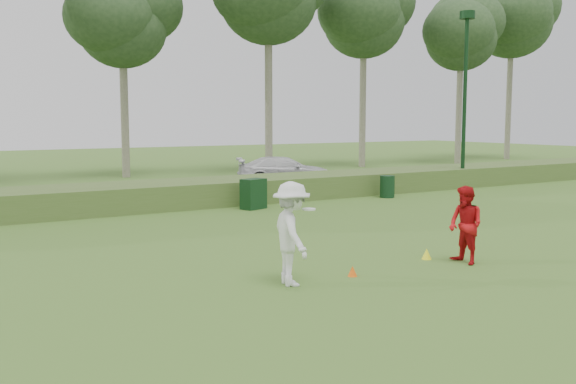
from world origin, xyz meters
TOP-DOWN VIEW (x-y plane):
  - ground at (0.00, 0.00)m, footprint 120.00×120.00m
  - reed_strip at (0.00, 12.00)m, footprint 80.00×3.00m
  - park_road at (0.00, 17.00)m, footprint 80.00×6.00m
  - lamp_post at (14.00, 11.00)m, footprint 0.70×0.70m
  - tree_4 at (2.00, 24.50)m, footprint 6.24×6.24m
  - tree_6 at (18.00, 23.80)m, footprint 7.02×7.02m
  - tree_7 at (26.00, 22.80)m, footprint 6.50×6.50m
  - tree_8 at (33.00, 24.20)m, footprint 8.06×8.06m
  - player_white at (-2.39, -0.04)m, footprint 1.05×1.46m
  - player_red at (1.91, -0.50)m, footprint 0.74×0.91m
  - cone_orange at (-0.95, -0.12)m, footprint 0.20×0.20m
  - cone_yellow at (1.50, 0.28)m, footprint 0.23×0.23m
  - utility_cabinet at (2.04, 9.72)m, footprint 1.00×0.80m
  - trash_bin at (8.37, 9.80)m, footprint 0.76×0.76m
  - car_right at (7.23, 16.14)m, footprint 4.99×3.52m

SIDE VIEW (x-z plane):
  - ground at x=0.00m, z-range 0.00..0.00m
  - park_road at x=0.00m, z-range 0.00..0.06m
  - cone_orange at x=-0.95m, z-range 0.00..0.22m
  - cone_yellow at x=1.50m, z-range 0.00..0.25m
  - reed_strip at x=0.00m, z-range 0.00..0.90m
  - trash_bin at x=8.37m, z-range 0.00..0.91m
  - utility_cabinet at x=2.04m, z-range 0.00..1.09m
  - car_right at x=7.23m, z-range 0.06..1.40m
  - player_red at x=1.91m, z-range 0.00..1.76m
  - player_white at x=-2.39m, z-range 0.00..2.04m
  - lamp_post at x=14.00m, z-range 1.51..9.68m
  - tree_4 at x=2.00m, z-range 2.84..14.34m
  - tree_7 at x=26.00m, z-range 3.09..15.59m
  - tree_6 at x=18.00m, z-range 3.35..16.85m
  - tree_8 at x=33.00m, z-range 3.73..18.73m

